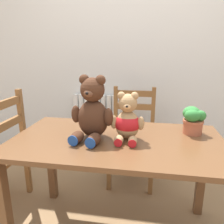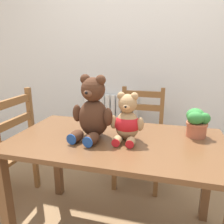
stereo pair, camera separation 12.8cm
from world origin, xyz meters
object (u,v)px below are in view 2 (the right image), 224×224
Objects in this scene: wooden_chair_side at (5,151)px; wooden_chair_behind at (140,136)px; potted_plant at (197,122)px; teddy_bear_left at (93,111)px; teddy_bear_right at (127,121)px.

wooden_chair_behind is at bearing -59.62° from wooden_chair_side.
potted_plant is at bearing 126.86° from wooden_chair_behind.
teddy_bear_left is at bearing -164.46° from potted_plant.
teddy_bear_right is at bearing -97.35° from wooden_chair_side.
potted_plant is (0.65, 0.18, -0.08)m from teddy_bear_left.
wooden_chair_behind is 5.11× the size of potted_plant.
teddy_bear_left reaches higher than teddy_bear_right.
potted_plant is at bearing -156.57° from teddy_bear_left.
wooden_chair_side is 1.55m from potted_plant.
wooden_chair_behind is 0.86m from teddy_bear_right.
wooden_chair_behind is at bearing 126.86° from potted_plant.
wooden_chair_side is 0.98m from teddy_bear_left.
teddy_bear_right is (0.22, 0.01, -0.05)m from teddy_bear_left.
wooden_chair_side is at bearing 30.38° from wooden_chair_behind.
wooden_chair_side is at bearing -8.18° from teddy_bear_right.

